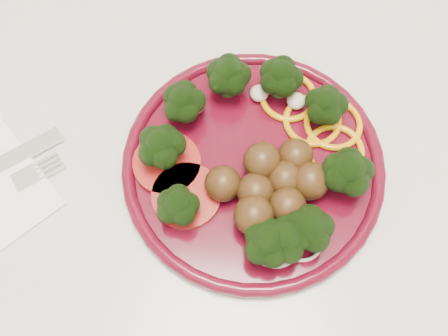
{
  "coord_description": "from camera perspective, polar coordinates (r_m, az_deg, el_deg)",
  "views": [
    {
      "loc": [
        0.07,
        1.48,
        1.45
      ],
      "look_at": [
        0.05,
        1.71,
        0.92
      ],
      "focal_mm": 45.0,
      "sensor_mm": 36.0,
      "label": 1
    }
  ],
  "objects": [
    {
      "name": "counter",
      "position": [
        1.03,
        -2.87,
        -10.79
      ],
      "size": [
        2.4,
        0.6,
        0.9
      ],
      "color": "beige",
      "rests_on": "ground"
    },
    {
      "name": "plate",
      "position": [
        0.58,
        3.34,
        0.35
      ],
      "size": [
        0.28,
        0.28,
        0.06
      ],
      "rotation": [
        0.0,
        0.0,
        0.38
      ],
      "color": "#480615",
      "rests_on": "counter"
    }
  ]
}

